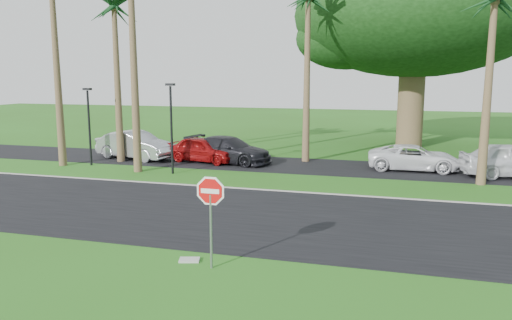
{
  "coord_description": "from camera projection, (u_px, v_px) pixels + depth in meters",
  "views": [
    {
      "loc": [
        5.04,
        -14.78,
        5.07
      ],
      "look_at": [
        -0.12,
        3.57,
        1.8
      ],
      "focal_mm": 35.0,
      "sensor_mm": 36.0,
      "label": 1
    }
  ],
  "objects": [
    {
      "name": "parking_strip",
      "position": [
        301.0,
        166.0,
        28.09
      ],
      "size": [
        120.0,
        5.0,
        0.02
      ],
      "primitive_type": "cube",
      "color": "black",
      "rests_on": "ground"
    },
    {
      "name": "stop_sign_near",
      "position": [
        211.0,
        203.0,
        12.95
      ],
      "size": [
        1.05,
        0.07,
        2.62
      ],
      "color": "gray",
      "rests_on": "ground"
    },
    {
      "name": "streetlight_right",
      "position": [
        171.0,
        123.0,
        25.44
      ],
      "size": [
        0.45,
        0.25,
        4.64
      ],
      "color": "black",
      "rests_on": "ground"
    },
    {
      "name": "car_silver",
      "position": [
        136.0,
        145.0,
        30.21
      ],
      "size": [
        5.36,
        2.93,
        1.67
      ],
      "primitive_type": "imported",
      "rotation": [
        0.0,
        0.0,
        1.33
      ],
      "color": "#A2A4A9",
      "rests_on": "ground"
    },
    {
      "name": "car_dark",
      "position": [
        229.0,
        150.0,
        28.9
      ],
      "size": [
        5.54,
        3.24,
        1.51
      ],
      "primitive_type": "imported",
      "rotation": [
        0.0,
        0.0,
        1.34
      ],
      "color": "black",
      "rests_on": "ground"
    },
    {
      "name": "utility_slab",
      "position": [
        189.0,
        260.0,
        13.74
      ],
      "size": [
        0.62,
        0.48,
        0.06
      ],
      "primitive_type": "cube",
      "rotation": [
        0.0,
        0.0,
        0.27
      ],
      "color": "#A8A9A1",
      "rests_on": "ground"
    },
    {
      "name": "car_red",
      "position": [
        203.0,
        150.0,
        29.14
      ],
      "size": [
        4.63,
        2.59,
        1.49
      ],
      "primitive_type": "imported",
      "rotation": [
        0.0,
        0.0,
        1.37
      ],
      "color": "maroon",
      "rests_on": "ground"
    },
    {
      "name": "palm_right_near",
      "position": [
        495.0,
        3.0,
        21.93
      ],
      "size": [
        5.0,
        5.0,
        9.5
      ],
      "color": "brown",
      "rests_on": "ground"
    },
    {
      "name": "curb",
      "position": [
        274.0,
        190.0,
        21.96
      ],
      "size": [
        120.0,
        0.12,
        0.06
      ],
      "primitive_type": "cube",
      "color": "gray",
      "rests_on": "ground"
    },
    {
      "name": "palm_center",
      "position": [
        308.0,
        1.0,
        27.96
      ],
      "size": [
        5.0,
        5.0,
        10.5
      ],
      "color": "brown",
      "rests_on": "ground"
    },
    {
      "name": "streetlight_left",
      "position": [
        89.0,
        121.0,
        27.88
      ],
      "size": [
        0.45,
        0.25,
        4.34
      ],
      "color": "black",
      "rests_on": "ground"
    },
    {
      "name": "ground",
      "position": [
        230.0,
        232.0,
        16.23
      ],
      "size": [
        120.0,
        120.0,
        0.0
      ],
      "primitive_type": "plane",
      "color": "#275715",
      "rests_on": "ground"
    },
    {
      "name": "road",
      "position": [
        247.0,
        216.0,
        18.12
      ],
      "size": [
        120.0,
        8.0,
        0.02
      ],
      "primitive_type": "cube",
      "color": "black",
      "rests_on": "ground"
    },
    {
      "name": "palm_left_mid",
      "position": [
        114.0,
        10.0,
        28.0
      ],
      "size": [
        5.0,
        5.0,
        10.0
      ],
      "color": "brown",
      "rests_on": "ground"
    },
    {
      "name": "car_minivan",
      "position": [
        415.0,
        158.0,
        26.63
      ],
      "size": [
        4.86,
        2.29,
        1.34
      ],
      "primitive_type": "imported",
      "rotation": [
        0.0,
        0.0,
        1.58
      ],
      "color": "white",
      "rests_on": "ground"
    },
    {
      "name": "canopy_tree",
      "position": [
        415.0,
        17.0,
        33.99
      ],
      "size": [
        16.5,
        16.5,
        13.12
      ],
      "color": "brown",
      "rests_on": "ground"
    }
  ]
}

